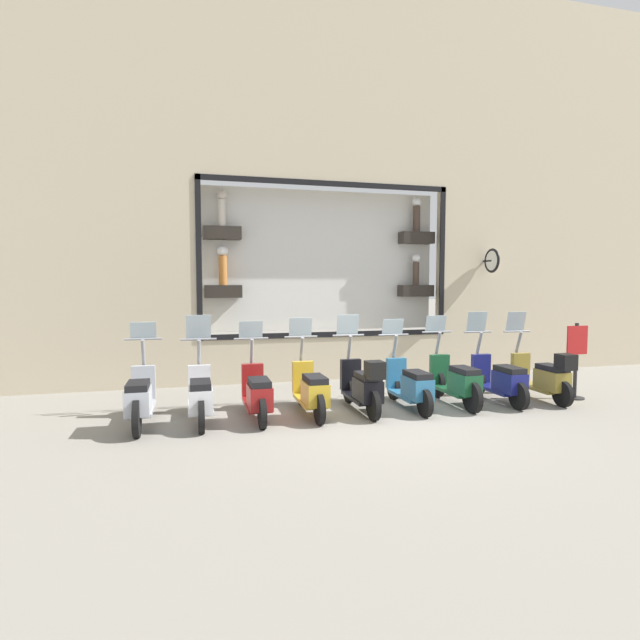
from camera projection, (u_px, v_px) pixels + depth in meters
name	position (u px, v px, depth m)	size (l,w,h in m)	color
ground_plane	(383.00, 418.00, 8.21)	(120.00, 120.00, 0.00)	gray
building_facade	(326.00, 173.00, 11.35)	(1.21, 36.00, 9.25)	beige
scooter_olive_0	(544.00, 376.00, 9.40)	(1.79, 0.61, 1.65)	black
scooter_navy_1	(500.00, 380.00, 9.24)	(1.80, 0.61, 1.66)	black
scooter_green_2	(456.00, 382.00, 9.02)	(1.81, 0.60, 1.59)	black
scooter_teal_3	(411.00, 386.00, 8.79)	(1.79, 0.60, 1.54)	black
scooter_black_4	(363.00, 386.00, 8.50)	(1.80, 0.60, 1.64)	black
scooter_yellow_5	(311.00, 390.00, 8.34)	(1.80, 0.60, 1.60)	black
scooter_red_6	(257.00, 394.00, 8.11)	(1.79, 0.61, 1.55)	black
scooter_white_7	(200.00, 396.00, 7.89)	(1.80, 0.61, 1.67)	black
scooter_silver_8	(140.00, 399.00, 7.66)	(1.81, 0.60, 1.57)	black
shop_sign_post	(576.00, 359.00, 9.56)	(0.36, 0.45, 1.46)	#232326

